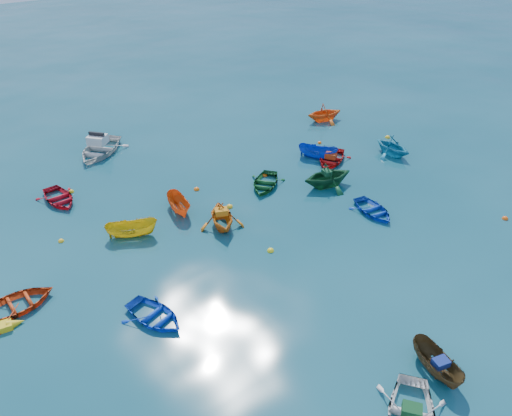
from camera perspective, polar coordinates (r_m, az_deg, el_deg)
ground at (r=25.52m, az=6.61°, el=-5.67°), size 160.00×160.00×0.00m
dinghy_blue_sw at (r=22.58m, az=-11.45°, el=-12.36°), size 2.92×3.46×0.61m
sampan_brown_mid at (r=21.45m, az=19.77°, el=-17.15°), size 1.60×2.81×1.02m
dinghy_blue_se at (r=29.51m, az=13.20°, el=-0.55°), size 2.49×3.16×0.60m
dinghy_orange_w at (r=27.70m, az=-3.90°, el=-2.06°), size 3.39×3.60×1.51m
sampan_yellow_mid at (r=27.66m, az=-13.91°, el=-3.13°), size 2.95×2.18×1.07m
dinghy_green_e at (r=31.36m, az=1.01°, el=2.52°), size 3.80×3.68×0.64m
dinghy_cyan_se at (r=36.55m, az=15.20°, el=5.93°), size 2.47×2.85×1.49m
dinghy_red_nw at (r=24.99m, az=-25.58°, el=-10.31°), size 3.43×2.54×0.69m
sampan_orange_n at (r=29.24m, az=-8.71°, el=-0.34°), size 1.43×2.77×1.02m
dinghy_green_n at (r=31.70m, az=8.10°, el=2.52°), size 3.71×3.36×1.69m
dinghy_red_ne at (r=34.65m, az=8.53°, el=5.25°), size 3.96×3.63×0.67m
sampan_blue_far at (r=35.03m, az=7.02°, el=5.68°), size 2.39×2.93×1.08m
dinghy_red_far at (r=32.03m, az=-21.52°, el=0.71°), size 2.40×3.22×0.64m
dinghy_orange_far at (r=41.21m, az=7.76°, el=9.88°), size 3.43×3.14×1.54m
motorboat_white at (r=37.12m, az=-17.39°, el=5.99°), size 5.35×5.24×1.51m
tarp_green_a at (r=19.38m, az=17.39°, el=-21.18°), size 0.82×0.85×0.33m
tarp_blue_a at (r=20.91m, az=20.37°, el=-16.24°), size 0.68×0.57×0.29m
tarp_orange_a at (r=27.23m, az=-3.99°, el=-0.41°), size 0.83×0.74×0.33m
tarp_green_b at (r=31.17m, az=8.08°, el=4.05°), size 0.56×0.68×0.29m
tarp_orange_b at (r=34.34m, az=8.55°, el=5.93°), size 0.84×0.90×0.35m
buoy_ye_a at (r=25.80m, az=1.67°, el=-4.95°), size 0.36×0.36×0.36m
buoy_or_b at (r=31.54m, az=26.57°, el=-1.13°), size 0.34×0.34×0.34m
buoy_ye_b at (r=28.40m, az=-21.37°, el=-3.58°), size 0.30×0.30×0.30m
buoy_or_c at (r=31.19m, az=-6.80°, el=2.09°), size 0.35×0.35×0.35m
buoy_ye_c at (r=29.29m, az=-3.02°, el=0.10°), size 0.37×0.37×0.37m
buoy_or_d at (r=37.23m, az=7.28°, el=7.35°), size 0.30×0.30×0.30m
buoy_ye_d at (r=32.77m, az=-20.35°, el=1.72°), size 0.34×0.34×0.34m
buoy_or_e at (r=32.56m, az=0.99°, el=3.73°), size 0.39×0.39×0.39m
buoy_ye_e at (r=39.08m, az=14.80°, el=7.77°), size 0.37×0.37×0.37m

